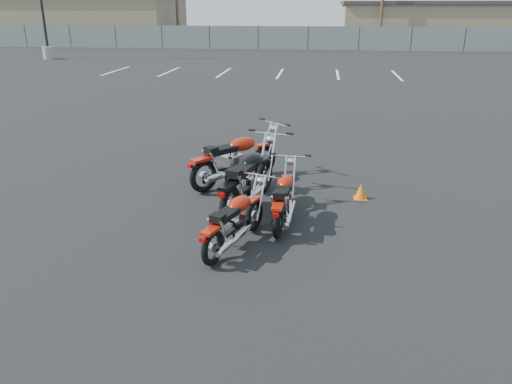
# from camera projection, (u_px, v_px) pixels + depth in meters

# --- Properties ---
(ground) EXTENTS (120.00, 120.00, 0.00)m
(ground) POSITION_uv_depth(u_px,v_px,m) (238.00, 246.00, 7.49)
(ground) COLOR black
(ground) RESTS_ON ground
(motorcycle_front_red) EXTENTS (1.82, 2.01, 1.12)m
(motorcycle_front_red) POSITION_uv_depth(u_px,v_px,m) (235.00, 159.00, 9.94)
(motorcycle_front_red) COLOR black
(motorcycle_front_red) RESTS_ON ground
(motorcycle_second_black) EXTENTS (1.08, 2.31, 1.14)m
(motorcycle_second_black) POSITION_uv_depth(u_px,v_px,m) (249.00, 179.00, 8.77)
(motorcycle_second_black) COLOR black
(motorcycle_second_black) RESTS_ON ground
(motorcycle_third_red) EXTENTS (0.72, 1.87, 0.92)m
(motorcycle_third_red) POSITION_uv_depth(u_px,v_px,m) (284.00, 198.00, 8.18)
(motorcycle_third_red) COLOR black
(motorcycle_third_red) RESTS_ON ground
(motorcycle_rear_red) EXTENTS (0.98, 1.82, 0.90)m
(motorcycle_rear_red) POSITION_uv_depth(u_px,v_px,m) (235.00, 221.00, 7.33)
(motorcycle_rear_red) COLOR black
(motorcycle_rear_red) RESTS_ON ground
(training_cone_near) EXTENTS (0.24, 0.24, 0.29)m
(training_cone_near) POSITION_uv_depth(u_px,v_px,m) (361.00, 191.00, 9.26)
(training_cone_near) COLOR orange
(training_cone_near) RESTS_ON ground
(light_pole_west) EXTENTS (0.80, 0.70, 9.55)m
(light_pole_west) POSITION_uv_depth(u_px,v_px,m) (44.00, 20.00, 32.34)
(light_pole_west) COLOR #999590
(light_pole_west) RESTS_ON ground
(chainlink_fence) EXTENTS (80.06, 0.06, 1.80)m
(chainlink_fence) POSITION_uv_depth(u_px,v_px,m) (308.00, 38.00, 39.66)
(chainlink_fence) COLOR slate
(chainlink_fence) RESTS_ON ground
(tan_building_west) EXTENTS (18.40, 10.40, 4.30)m
(tan_building_west) POSITION_uv_depth(u_px,v_px,m) (83.00, 18.00, 48.32)
(tan_building_west) COLOR #8D7C5B
(tan_building_west) RESTS_ON ground
(tan_building_east) EXTENTS (14.40, 9.40, 3.70)m
(tan_building_east) POSITION_uv_depth(u_px,v_px,m) (419.00, 22.00, 46.50)
(tan_building_east) COLOR #8D7C5B
(tan_building_east) RESTS_ON ground
(parking_line_stripes) EXTENTS (15.12, 4.00, 0.01)m
(parking_line_stripes) POSITION_uv_depth(u_px,v_px,m) (252.00, 73.00, 26.35)
(parking_line_stripes) COLOR silver
(parking_line_stripes) RESTS_ON ground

